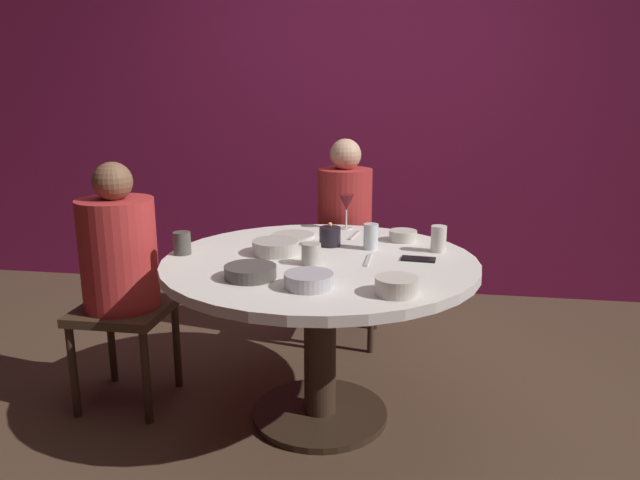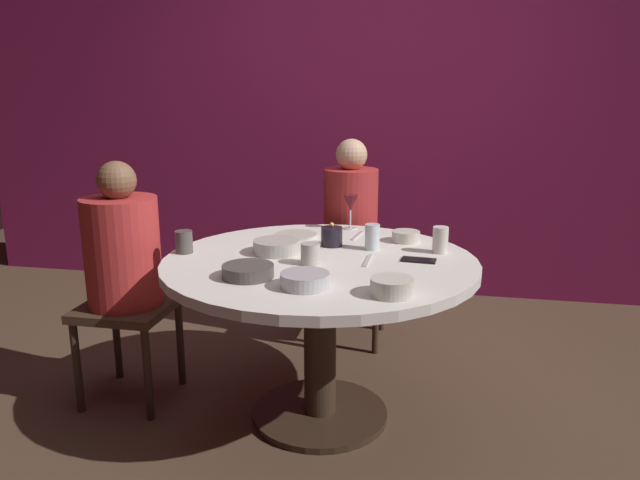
{
  "view_description": "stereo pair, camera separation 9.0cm",
  "coord_description": "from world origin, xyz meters",
  "px_view_note": "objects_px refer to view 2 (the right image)",
  "views": [
    {
      "loc": [
        0.38,
        -2.37,
        1.42
      ],
      "look_at": [
        0.0,
        0.0,
        0.81
      ],
      "focal_mm": 33.55,
      "sensor_mm": 36.0,
      "label": 1
    },
    {
      "loc": [
        0.47,
        -2.36,
        1.42
      ],
      "look_at": [
        0.0,
        0.0,
        0.81
      ],
      "focal_mm": 33.55,
      "sensor_mm": 36.0,
      "label": 2
    }
  ],
  "objects_px": {
    "seated_diner_back": "(351,220)",
    "cell_phone": "(419,260)",
    "dinner_plate": "(296,235)",
    "cup_center_front": "(372,237)",
    "seated_diner_left": "(123,256)",
    "candle_holder": "(332,236)",
    "bowl_serving_large": "(305,280)",
    "cup_by_right_diner": "(184,242)",
    "bowl_sauce_side": "(406,236)",
    "bowl_salad_center": "(276,247)",
    "bowl_small_white": "(248,271)",
    "wine_glass": "(351,204)",
    "cup_near_candle": "(440,240)",
    "dining_table": "(320,293)",
    "cup_by_left_diner": "(310,254)",
    "bowl_rice_portion": "(392,287)"
  },
  "relations": [
    {
      "from": "candle_holder",
      "to": "cup_center_front",
      "type": "bearing_deg",
      "value": -8.53
    },
    {
      "from": "seated_diner_left",
      "to": "bowl_rice_portion",
      "type": "distance_m",
      "value": 1.3
    },
    {
      "from": "cell_phone",
      "to": "bowl_sauce_side",
      "type": "relative_size",
      "value": 1.08
    },
    {
      "from": "cell_phone",
      "to": "bowl_small_white",
      "type": "distance_m",
      "value": 0.71
    },
    {
      "from": "seated_diner_left",
      "to": "cup_by_left_diner",
      "type": "distance_m",
      "value": 0.89
    },
    {
      "from": "seated_diner_back",
      "to": "cell_phone",
      "type": "relative_size",
      "value": 8.31
    },
    {
      "from": "dinner_plate",
      "to": "cup_by_left_diner",
      "type": "height_order",
      "value": "cup_by_left_diner"
    },
    {
      "from": "cup_by_left_diner",
      "to": "seated_diner_left",
      "type": "bearing_deg",
      "value": 174.26
    },
    {
      "from": "seated_diner_left",
      "to": "cell_phone",
      "type": "relative_size",
      "value": 8.01
    },
    {
      "from": "dining_table",
      "to": "candle_holder",
      "type": "xyz_separation_m",
      "value": [
        0.01,
        0.22,
        0.2
      ]
    },
    {
      "from": "candle_holder",
      "to": "cup_by_left_diner",
      "type": "bearing_deg",
      "value": -96.1
    },
    {
      "from": "cell_phone",
      "to": "cup_near_candle",
      "type": "distance_m",
      "value": 0.18
    },
    {
      "from": "bowl_small_white",
      "to": "cell_phone",
      "type": "bearing_deg",
      "value": 29.25
    },
    {
      "from": "cell_phone",
      "to": "cup_by_right_diner",
      "type": "bearing_deg",
      "value": 98.96
    },
    {
      "from": "dinner_plate",
      "to": "cup_center_front",
      "type": "distance_m",
      "value": 0.42
    },
    {
      "from": "seated_diner_back",
      "to": "cup_by_right_diner",
      "type": "height_order",
      "value": "seated_diner_back"
    },
    {
      "from": "dinner_plate",
      "to": "bowl_sauce_side",
      "type": "height_order",
      "value": "bowl_sauce_side"
    },
    {
      "from": "bowl_rice_portion",
      "to": "candle_holder",
      "type": "bearing_deg",
      "value": 117.29
    },
    {
      "from": "dinner_plate",
      "to": "cup_by_right_diner",
      "type": "bearing_deg",
      "value": -136.96
    },
    {
      "from": "seated_diner_left",
      "to": "dinner_plate",
      "type": "relative_size",
      "value": 5.52
    },
    {
      "from": "cup_center_front",
      "to": "bowl_sauce_side",
      "type": "bearing_deg",
      "value": 51.17
    },
    {
      "from": "seated_diner_back",
      "to": "bowl_sauce_side",
      "type": "relative_size",
      "value": 9.0
    },
    {
      "from": "seated_diner_back",
      "to": "dinner_plate",
      "type": "distance_m",
      "value": 0.56
    },
    {
      "from": "bowl_small_white",
      "to": "bowl_rice_portion",
      "type": "xyz_separation_m",
      "value": [
        0.55,
        -0.1,
        0.01
      ]
    },
    {
      "from": "bowl_sauce_side",
      "to": "cup_by_right_diner",
      "type": "xyz_separation_m",
      "value": [
        -0.93,
        -0.38,
        0.02
      ]
    },
    {
      "from": "seated_diner_left",
      "to": "bowl_salad_center",
      "type": "distance_m",
      "value": 0.71
    },
    {
      "from": "cell_phone",
      "to": "bowl_serving_large",
      "type": "xyz_separation_m",
      "value": [
        -0.39,
        -0.42,
        0.02
      ]
    },
    {
      "from": "wine_glass",
      "to": "cup_by_right_diner",
      "type": "bearing_deg",
      "value": -137.03
    },
    {
      "from": "dinner_plate",
      "to": "bowl_serving_large",
      "type": "bearing_deg",
      "value": -74.19
    },
    {
      "from": "wine_glass",
      "to": "bowl_sauce_side",
      "type": "height_order",
      "value": "wine_glass"
    },
    {
      "from": "dining_table",
      "to": "bowl_rice_portion",
      "type": "bearing_deg",
      "value": -50.63
    },
    {
      "from": "bowl_serving_large",
      "to": "cup_near_candle",
      "type": "height_order",
      "value": "cup_near_candle"
    },
    {
      "from": "bowl_rice_portion",
      "to": "cup_center_front",
      "type": "bearing_deg",
      "value": 102.74
    },
    {
      "from": "candle_holder",
      "to": "bowl_small_white",
      "type": "relative_size",
      "value": 0.55
    },
    {
      "from": "bowl_salad_center",
      "to": "bowl_small_white",
      "type": "height_order",
      "value": "bowl_salad_center"
    },
    {
      "from": "dining_table",
      "to": "bowl_salad_center",
      "type": "xyz_separation_m",
      "value": [
        -0.2,
        0.05,
        0.18
      ]
    },
    {
      "from": "cup_by_right_diner",
      "to": "bowl_sauce_side",
      "type": "bearing_deg",
      "value": 22.48
    },
    {
      "from": "dinner_plate",
      "to": "cup_by_left_diner",
      "type": "relative_size",
      "value": 2.36
    },
    {
      "from": "seated_diner_back",
      "to": "bowl_serving_large",
      "type": "xyz_separation_m",
      "value": [
        0.02,
        -1.26,
        0.05
      ]
    },
    {
      "from": "dining_table",
      "to": "cup_center_front",
      "type": "distance_m",
      "value": 0.35
    },
    {
      "from": "cell_phone",
      "to": "cup_near_candle",
      "type": "height_order",
      "value": "cup_near_candle"
    },
    {
      "from": "bowl_sauce_side",
      "to": "cup_center_front",
      "type": "distance_m",
      "value": 0.22
    },
    {
      "from": "wine_glass",
      "to": "bowl_sauce_side",
      "type": "distance_m",
      "value": 0.37
    },
    {
      "from": "bowl_serving_large",
      "to": "cup_by_right_diner",
      "type": "height_order",
      "value": "cup_by_right_diner"
    },
    {
      "from": "dining_table",
      "to": "seated_diner_left",
      "type": "height_order",
      "value": "seated_diner_left"
    },
    {
      "from": "cup_center_front",
      "to": "wine_glass",
      "type": "bearing_deg",
      "value": 111.96
    },
    {
      "from": "candle_holder",
      "to": "bowl_serving_large",
      "type": "relative_size",
      "value": 0.61
    },
    {
      "from": "seated_diner_left",
      "to": "bowl_serving_large",
      "type": "height_order",
      "value": "seated_diner_left"
    },
    {
      "from": "bowl_serving_large",
      "to": "bowl_rice_portion",
      "type": "distance_m",
      "value": 0.31
    },
    {
      "from": "dining_table",
      "to": "wine_glass",
      "type": "bearing_deg",
      "value": 85.62
    }
  ]
}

